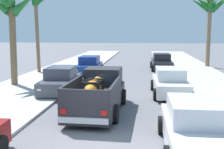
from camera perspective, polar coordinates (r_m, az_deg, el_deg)
sidewalk_left at (r=21.47m, az=-12.88°, el=-0.90°), size 5.37×60.00×0.12m
sidewalk_right at (r=20.62m, az=17.48°, el=-1.49°), size 5.37×60.00×0.12m
curb_left at (r=21.08m, az=-9.58°, el=-1.01°), size 0.16×60.00×0.10m
curb_right at (r=20.42m, az=13.94°, el=-1.46°), size 0.16×60.00×0.10m
pickup_truck at (r=12.65m, az=-2.85°, el=-3.90°), size 2.32×5.26×1.80m
car_left_near at (r=8.97m, az=16.52°, el=-10.31°), size 2.05×4.27×1.54m
car_left_mid at (r=16.20m, az=11.76°, el=-1.63°), size 2.12×4.30×1.54m
car_right_mid at (r=23.59m, az=-4.64°, el=1.75°), size 2.12×4.30×1.54m
car_left_far at (r=16.73m, az=-10.39°, el=-1.27°), size 2.20×4.33×1.54m
car_right_far at (r=26.87m, az=10.08°, el=2.50°), size 2.10×4.29×1.54m
palm_tree_left_fore at (r=19.57m, az=-19.76°, el=12.46°), size 4.00×3.61×6.33m
palm_tree_left_mid at (r=24.75m, az=-15.37°, el=14.33°), size 4.01×3.48×7.23m
palm_tree_right_mid at (r=29.75m, az=19.42°, el=12.42°), size 3.81×3.43×7.05m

